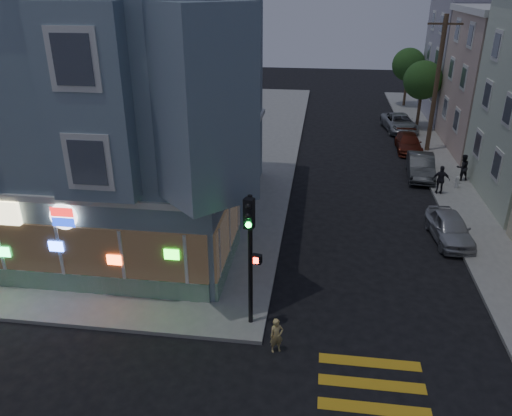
% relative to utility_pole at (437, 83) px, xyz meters
% --- Properties ---
extents(ground, '(120.00, 120.00, 0.00)m').
position_rel_utility_pole_xyz_m(ground, '(-12.00, -24.00, -4.80)').
color(ground, black).
rests_on(ground, ground).
extents(sidewalk_nw, '(33.00, 42.00, 0.15)m').
position_rel_utility_pole_xyz_m(sidewalk_nw, '(-25.50, -1.00, -4.72)').
color(sidewalk_nw, gray).
rests_on(sidewalk_nw, ground).
extents(corner_building, '(14.60, 14.60, 11.40)m').
position_rel_utility_pole_xyz_m(corner_building, '(-18.00, -13.02, 1.02)').
color(corner_building, slate).
rests_on(corner_building, sidewalk_nw).
extents(row_house_d, '(12.00, 8.60, 10.50)m').
position_rel_utility_pole_xyz_m(row_house_d, '(7.50, 10.00, 0.60)').
color(row_house_d, '#9693A2').
rests_on(row_house_d, sidewalk_ne).
extents(utility_pole, '(2.20, 0.30, 9.00)m').
position_rel_utility_pole_xyz_m(utility_pole, '(0.00, 0.00, 0.00)').
color(utility_pole, '#4C3826').
rests_on(utility_pole, sidewalk_ne).
extents(street_tree_near, '(3.00, 3.00, 5.30)m').
position_rel_utility_pole_xyz_m(street_tree_near, '(0.20, 6.00, -0.86)').
color(street_tree_near, '#4C3826').
rests_on(street_tree_near, sidewalk_ne).
extents(street_tree_far, '(3.00, 3.00, 5.30)m').
position_rel_utility_pole_xyz_m(street_tree_far, '(0.20, 14.00, -0.86)').
color(street_tree_far, '#4C3826').
rests_on(street_tree_far, sidewalk_ne).
extents(running_child, '(0.53, 0.46, 1.24)m').
position_rel_utility_pole_xyz_m(running_child, '(-8.50, -22.20, -4.18)').
color(running_child, '#DEC372').
rests_on(running_child, ground).
extents(pedestrian_a, '(0.92, 0.81, 1.58)m').
position_rel_utility_pole_xyz_m(pedestrian_a, '(1.00, -5.73, -3.86)').
color(pedestrian_a, black).
rests_on(pedestrian_a, sidewalk_ne).
extents(pedestrian_b, '(0.97, 0.44, 1.63)m').
position_rel_utility_pole_xyz_m(pedestrian_b, '(-0.70, -8.07, -3.83)').
color(pedestrian_b, '#24232B').
rests_on(pedestrian_b, sidewalk_ne).
extents(parked_car_a, '(1.87, 3.96, 1.31)m').
position_rel_utility_pole_xyz_m(parked_car_a, '(-1.30, -13.48, -4.14)').
color(parked_car_a, '#B1B4B9').
rests_on(parked_car_a, ground).
extents(parked_car_b, '(1.81, 4.33, 1.39)m').
position_rel_utility_pole_xyz_m(parked_car_b, '(-1.30, -5.16, -4.10)').
color(parked_car_b, '#3B3E41').
rests_on(parked_car_b, ground).
extents(parked_car_c, '(1.74, 4.11, 1.18)m').
position_rel_utility_pole_xyz_m(parked_car_c, '(-1.30, 0.04, -4.21)').
color(parked_car_c, maroon).
rests_on(parked_car_c, ground).
extents(parked_car_d, '(2.83, 5.05, 1.33)m').
position_rel_utility_pole_xyz_m(parked_car_d, '(-1.30, 5.24, -4.13)').
color(parked_car_d, '#999EA3').
rests_on(parked_car_d, ground).
extents(traffic_signal, '(0.60, 0.54, 4.83)m').
position_rel_utility_pole_xyz_m(traffic_signal, '(-9.51, -21.10, -1.38)').
color(traffic_signal, black).
rests_on(traffic_signal, sidewalk_nw).
extents(fire_hydrant, '(0.40, 0.23, 0.70)m').
position_rel_utility_pole_xyz_m(fire_hydrant, '(0.46, -7.06, -4.28)').
color(fire_hydrant, silver).
rests_on(fire_hydrant, sidewalk_ne).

